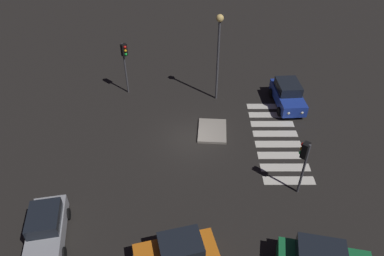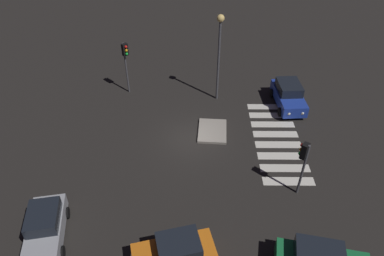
# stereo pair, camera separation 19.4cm
# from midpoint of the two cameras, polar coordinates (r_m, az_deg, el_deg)

# --- Properties ---
(ground_plane) EXTENTS (80.00, 80.00, 0.00)m
(ground_plane) POSITION_cam_midpoint_polar(r_m,az_deg,el_deg) (25.09, 0.22, -1.79)
(ground_plane) COLOR black
(traffic_island) EXTENTS (2.82, 2.20, 0.18)m
(traffic_island) POSITION_cam_midpoint_polar(r_m,az_deg,el_deg) (25.70, 3.52, -0.48)
(traffic_island) COLOR gray
(traffic_island) RESTS_ON ground
(car_orange) EXTENTS (2.63, 4.28, 1.76)m
(car_orange) POSITION_cam_midpoint_polar(r_m,az_deg,el_deg) (18.11, -2.42, -19.48)
(car_orange) COLOR orange
(car_orange) RESTS_ON ground
(car_silver) EXTENTS (4.23, 2.44, 1.76)m
(car_silver) POSITION_cam_midpoint_polar(r_m,az_deg,el_deg) (20.36, -22.30, -14.52)
(car_silver) COLOR #9EA0A5
(car_silver) RESTS_ON ground
(car_blue) EXTENTS (4.47, 2.27, 1.91)m
(car_blue) POSITION_cam_midpoint_polar(r_m,az_deg,el_deg) (28.99, 15.46, 5.12)
(car_blue) COLOR #1E389E
(car_blue) RESTS_ON ground
(traffic_light_north) EXTENTS (0.53, 0.54, 4.43)m
(traffic_light_north) POSITION_cam_midpoint_polar(r_m,az_deg,el_deg) (28.82, -10.46, 11.29)
(traffic_light_north) COLOR #47474C
(traffic_light_north) RESTS_ON ground
(traffic_light_south) EXTENTS (0.54, 0.53, 3.72)m
(traffic_light_south) POSITION_cam_midpoint_polar(r_m,az_deg,el_deg) (20.56, 17.80, -4.44)
(traffic_light_south) COLOR #47474C
(traffic_light_south) RESTS_ON ground
(street_lamp) EXTENTS (0.56, 0.56, 7.05)m
(street_lamp) POSITION_cam_midpoint_polar(r_m,az_deg,el_deg) (26.98, 4.65, 13.44)
(street_lamp) COLOR #47474C
(street_lamp) RESTS_ON ground
(crosswalk_near) EXTENTS (8.75, 3.20, 0.02)m
(crosswalk_near) POSITION_cam_midpoint_polar(r_m,az_deg,el_deg) (25.79, 13.71, -1.79)
(crosswalk_near) COLOR silver
(crosswalk_near) RESTS_ON ground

